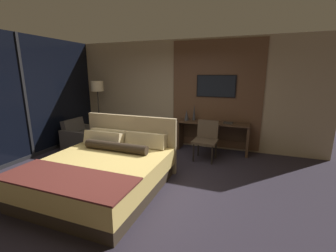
{
  "coord_description": "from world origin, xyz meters",
  "views": [
    {
      "loc": [
        1.78,
        -3.22,
        1.95
      ],
      "look_at": [
        0.22,
        1.0,
        0.89
      ],
      "focal_mm": 24.0,
      "sensor_mm": 36.0,
      "label": 1
    }
  ],
  "objects": [
    {
      "name": "tv",
      "position": [
        0.94,
        2.52,
        1.63
      ],
      "size": [
        0.98,
        0.04,
        0.55
      ],
      "color": "black"
    },
    {
      "name": "wall_left_window",
      "position": [
        -3.0,
        0.4,
        1.32
      ],
      "size": [
        0.06,
        6.0,
        2.8
      ],
      "color": "black",
      "rests_on": "ground_plane"
    },
    {
      "name": "book",
      "position": [
        1.31,
        2.28,
        0.77
      ],
      "size": [
        0.23,
        0.17,
        0.03
      ],
      "color": "#332D28",
      "rests_on": "desk"
    },
    {
      "name": "floor_lamp",
      "position": [
        -2.26,
        2.03,
        1.46
      ],
      "size": [
        0.34,
        0.34,
        1.74
      ],
      "color": "#282623",
      "rests_on": "ground_plane"
    },
    {
      "name": "wall_back_tv_panel",
      "position": [
        0.12,
        2.59,
        1.4
      ],
      "size": [
        7.2,
        0.09,
        2.8
      ],
      "color": "tan",
      "rests_on": "ground_plane"
    },
    {
      "name": "desk",
      "position": [
        0.94,
        2.33,
        0.51
      ],
      "size": [
        1.76,
        0.47,
        0.76
      ],
      "color": "#422D1E",
      "rests_on": "ground_plane"
    },
    {
      "name": "vase_short",
      "position": [
        0.25,
        2.3,
        0.9
      ],
      "size": [
        0.12,
        0.12,
        0.27
      ],
      "color": "#333338",
      "rests_on": "desk"
    },
    {
      "name": "ground_plane",
      "position": [
        0.0,
        0.0,
        0.0
      ],
      "size": [
        16.0,
        16.0,
        0.0
      ],
      "primitive_type": "plane",
      "color": "#28232D"
    },
    {
      "name": "vase_tall",
      "position": [
        0.43,
        2.38,
        0.97
      ],
      "size": [
        0.08,
        0.08,
        0.42
      ],
      "color": "#333338",
      "rests_on": "desk"
    },
    {
      "name": "armchair_by_window",
      "position": [
        -2.31,
        1.38,
        0.26
      ],
      "size": [
        0.88,
        0.89,
        0.77
      ],
      "rotation": [
        0.0,
        0.0,
        1.58
      ],
      "color": "#47423D",
      "rests_on": "ground_plane"
    },
    {
      "name": "desk_chair",
      "position": [
        0.89,
        1.73,
        0.53
      ],
      "size": [
        0.55,
        0.54,
        0.89
      ],
      "rotation": [
        0.0,
        0.0,
        -0.05
      ],
      "color": "#4C3D2D",
      "rests_on": "ground_plane"
    },
    {
      "name": "bed",
      "position": [
        -0.5,
        -0.27,
        0.32
      ],
      "size": [
        1.98,
        2.17,
        1.11
      ],
      "color": "#33281E",
      "rests_on": "ground_plane"
    }
  ]
}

